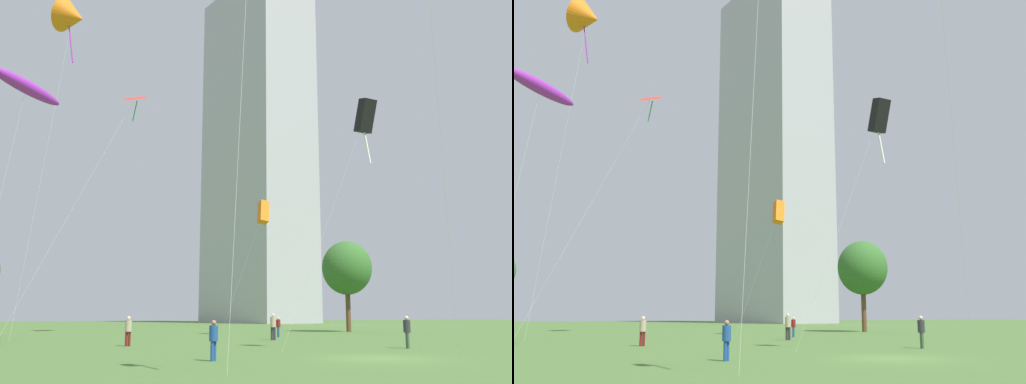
# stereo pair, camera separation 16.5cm
# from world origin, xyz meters

# --- Properties ---
(ground) EXTENTS (280.00, 280.00, 0.00)m
(ground) POSITION_xyz_m (0.00, 0.00, 0.00)
(ground) COLOR #476B30
(person_standing_0) EXTENTS (0.35, 0.35, 1.57)m
(person_standing_0) POSITION_xyz_m (-6.80, 1.24, 0.91)
(person_standing_0) COLOR #1E478C
(person_standing_0) RESTS_ON ground
(person_standing_1) EXTENTS (0.38, 0.38, 1.72)m
(person_standing_1) POSITION_xyz_m (5.45, 5.49, 0.99)
(person_standing_1) COLOR #3F593F
(person_standing_1) RESTS_ON ground
(person_standing_2) EXTENTS (0.37, 0.37, 1.68)m
(person_standing_2) POSITION_xyz_m (-8.27, 13.13, 0.97)
(person_standing_2) COLOR maroon
(person_standing_2) RESTS_ON ground
(person_standing_3) EXTENTS (0.35, 0.35, 1.59)m
(person_standing_3) POSITION_xyz_m (5.07, 22.02, 0.92)
(person_standing_3) COLOR #1E478C
(person_standing_3) RESTS_ON ground
(person_standing_4) EXTENTS (0.41, 0.41, 1.85)m
(person_standing_4) POSITION_xyz_m (2.57, 17.21, 1.07)
(person_standing_4) COLOR #2D2D33
(person_standing_4) RESTS_ON ground
(kite_flying_0) EXTENTS (3.42, 3.86, 11.86)m
(kite_flying_0) POSITION_xyz_m (5.14, 25.29, 10.73)
(kite_flying_0) COLOR silver
(kite_flying_0) RESTS_ON ground
(kite_flying_1) EXTENTS (4.54, 3.94, 27.39)m
(kite_flying_1) POSITION_xyz_m (-12.25, 24.09, 25.70)
(kite_flying_1) COLOR silver
(kite_flying_1) RESTS_ON ground
(kite_flying_2) EXTENTS (4.77, 2.16, 13.19)m
(kite_flying_2) POSITION_xyz_m (2.32, 3.84, 12.16)
(kite_flying_2) COLOR silver
(kite_flying_2) RESTS_ON ground
(kite_flying_4) EXTENTS (3.84, 3.98, 13.64)m
(kite_flying_4) POSITION_xyz_m (-14.70, 8.78, 13.19)
(kite_flying_4) COLOR silver
(kite_flying_4) RESTS_ON ground
(kite_flying_7) EXTENTS (12.10, 7.60, 24.17)m
(kite_flying_7) POSITION_xyz_m (-5.34, 34.22, 23.27)
(kite_flying_7) COLOR silver
(kite_flying_7) RESTS_ON ground
(park_tree_1) EXTENTS (5.29, 5.29, 9.51)m
(park_tree_1) POSITION_xyz_m (17.59, 32.22, 6.63)
(park_tree_1) COLOR brown
(park_tree_1) RESTS_ON ground
(distant_highrise_0) EXTENTS (20.07, 28.54, 77.56)m
(distant_highrise_0) POSITION_xyz_m (31.76, 94.24, 38.78)
(distant_highrise_0) COLOR #A8A8AD
(distant_highrise_0) RESTS_ON ground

